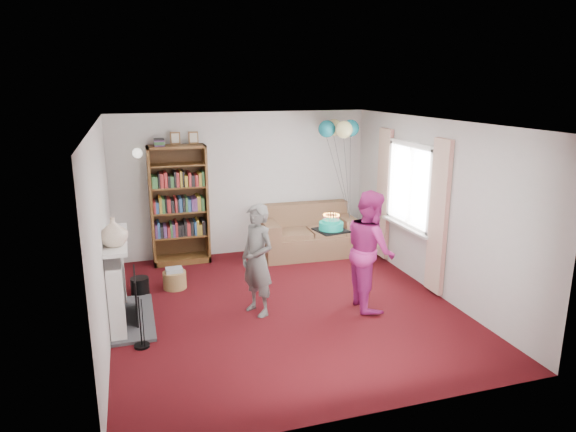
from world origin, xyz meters
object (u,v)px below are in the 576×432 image
object	(u,v)px
person_striped	(257,260)
birthday_cake	(331,226)
bookcase	(179,206)
person_magenta	(370,250)
sofa	(307,235)

from	to	relation	value
person_striped	birthday_cake	xyz separation A→B (m)	(0.94, -0.20, 0.44)
bookcase	person_striped	distance (m)	2.52
bookcase	birthday_cake	distance (m)	3.11
bookcase	person_magenta	distance (m)	3.46
person_striped	person_magenta	world-z (taller)	person_magenta
person_striped	birthday_cake	bearing A→B (deg)	51.63
person_striped	bookcase	bearing A→B (deg)	171.57
bookcase	birthday_cake	bearing A→B (deg)	-56.74
sofa	person_magenta	size ratio (longest dim) A/B	1.02
sofa	person_striped	size ratio (longest dim) A/B	1.11
sofa	person_magenta	bearing A→B (deg)	-86.23
bookcase	person_magenta	world-z (taller)	bookcase
sofa	birthday_cake	distance (m)	2.55
person_striped	sofa	bearing A→B (deg)	120.17
person_magenta	sofa	bearing A→B (deg)	7.55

